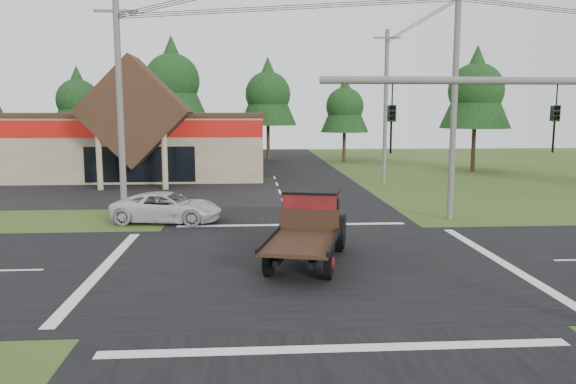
{
  "coord_description": "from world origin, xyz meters",
  "views": [
    {
      "loc": [
        -1.92,
        -19.0,
        5.38
      ],
      "look_at": [
        -0.45,
        2.88,
        2.2
      ],
      "focal_mm": 35.0,
      "sensor_mm": 36.0,
      "label": 1
    }
  ],
  "objects": [
    {
      "name": "ground",
      "position": [
        0.0,
        0.0,
        0.0
      ],
      "size": [
        120.0,
        120.0,
        0.0
      ],
      "primitive_type": "plane",
      "color": "#32491A",
      "rests_on": "ground"
    },
    {
      "name": "road_ns",
      "position": [
        0.0,
        0.0,
        0.01
      ],
      "size": [
        12.0,
        120.0,
        0.02
      ],
      "primitive_type": "cube",
      "color": "black",
      "rests_on": "ground"
    },
    {
      "name": "road_ew",
      "position": [
        0.0,
        0.0,
        0.01
      ],
      "size": [
        120.0,
        12.0,
        0.02
      ],
      "primitive_type": "cube",
      "color": "black",
      "rests_on": "ground"
    },
    {
      "name": "parking_apron",
      "position": [
        -14.0,
        19.0,
        0.01
      ],
      "size": [
        28.0,
        14.0,
        0.02
      ],
      "primitive_type": "cube",
      "color": "black",
      "rests_on": "ground"
    },
    {
      "name": "cvs_building",
      "position": [
        -15.7,
        29.57,
        2.78
      ],
      "size": [
        30.4,
        18.2,
        9.19
      ],
      "color": "gray",
      "rests_on": "ground"
    },
    {
      "name": "utility_pole_nw",
      "position": [
        -8.0,
        8.0,
        5.39
      ],
      "size": [
        2.0,
        0.3,
        10.5
      ],
      "color": "#595651",
      "rests_on": "ground"
    },
    {
      "name": "utility_pole_ne",
      "position": [
        8.0,
        8.0,
        5.89
      ],
      "size": [
        2.0,
        0.3,
        11.5
      ],
      "color": "#595651",
      "rests_on": "ground"
    },
    {
      "name": "utility_pole_n",
      "position": [
        8.0,
        22.0,
        5.74
      ],
      "size": [
        2.0,
        0.3,
        11.2
      ],
      "color": "#595651",
      "rests_on": "ground"
    },
    {
      "name": "tree_row_b",
      "position": [
        -20.0,
        42.0,
        6.7
      ],
      "size": [
        5.6,
        5.6,
        10.1
      ],
      "color": "#332316",
      "rests_on": "ground"
    },
    {
      "name": "tree_row_c",
      "position": [
        -10.0,
        41.0,
        8.72
      ],
      "size": [
        7.28,
        7.28,
        13.13
      ],
      "color": "#332316",
      "rests_on": "ground"
    },
    {
      "name": "tree_row_d",
      "position": [
        0.0,
        42.0,
        7.38
      ],
      "size": [
        6.16,
        6.16,
        11.11
      ],
      "color": "#332316",
      "rests_on": "ground"
    },
    {
      "name": "tree_row_e",
      "position": [
        8.0,
        40.0,
        6.03
      ],
      "size": [
        5.04,
        5.04,
        9.09
      ],
      "color": "#332316",
      "rests_on": "ground"
    },
    {
      "name": "tree_side_ne",
      "position": [
        18.0,
        30.0,
        7.38
      ],
      "size": [
        6.16,
        6.16,
        11.11
      ],
      "color": "#332316",
      "rests_on": "ground"
    },
    {
      "name": "antique_flatbed_truck",
      "position": [
        0.04,
        0.3,
        1.25
      ],
      "size": [
        3.7,
        6.38,
        2.51
      ],
      "primitive_type": null,
      "rotation": [
        0.0,
        0.0,
        -0.25
      ],
      "color": "#54110C",
      "rests_on": "ground"
    },
    {
      "name": "white_pickup",
      "position": [
        -5.99,
        8.2,
        0.73
      ],
      "size": [
        5.58,
        3.24,
        1.46
      ],
      "primitive_type": "imported",
      "rotation": [
        0.0,
        0.0,
        1.41
      ],
      "color": "silver",
      "rests_on": "ground"
    }
  ]
}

